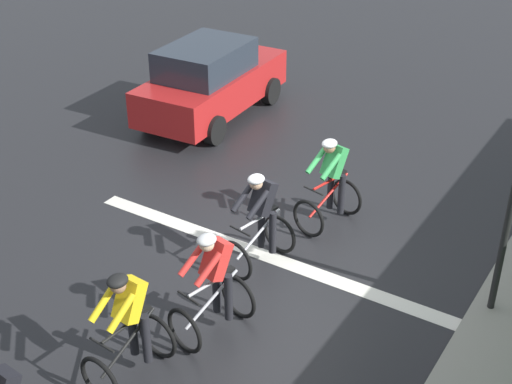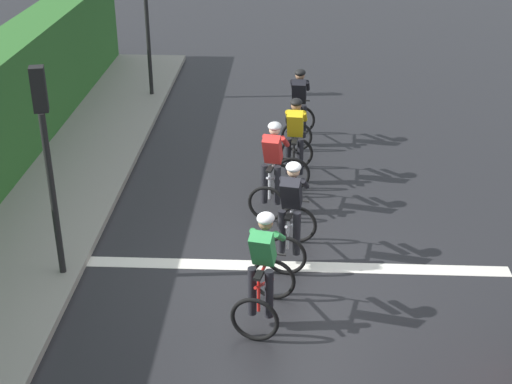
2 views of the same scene
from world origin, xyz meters
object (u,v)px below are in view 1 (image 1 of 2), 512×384
at_px(cyclist_second, 129,328).
at_px(cyclist_mid, 213,286).
at_px(car_red, 211,81).
at_px(cyclist_trailing, 331,184).
at_px(cyclist_fourth, 260,222).

distance_m(cyclist_second, cyclist_mid, 1.34).
relative_size(cyclist_second, car_red, 0.40).
xyz_separation_m(cyclist_second, cyclist_trailing, (-0.44, -4.69, 0.00)).
bearing_deg(cyclist_mid, car_red, -54.30).
height_order(cyclist_second, car_red, car_red).
bearing_deg(cyclist_mid, cyclist_fourth, -79.13).
bearing_deg(cyclist_mid, cyclist_second, 72.97).
distance_m(cyclist_mid, cyclist_trailing, 3.40).
distance_m(cyclist_mid, car_red, 7.53).
xyz_separation_m(cyclist_second, cyclist_mid, (-0.39, -1.28, 0.00)).
relative_size(cyclist_second, cyclist_trailing, 1.00).
xyz_separation_m(cyclist_mid, car_red, (4.40, -6.12, 0.08)).
distance_m(cyclist_fourth, car_red, 5.98).
xyz_separation_m(cyclist_second, car_red, (4.00, -7.40, 0.08)).
bearing_deg(cyclist_fourth, car_red, -47.20).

